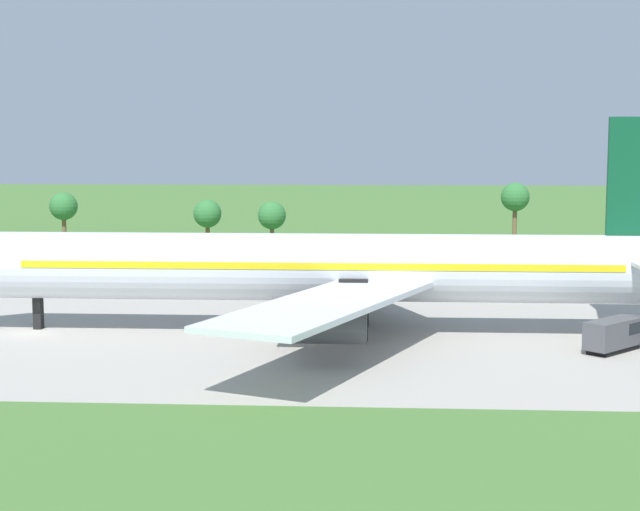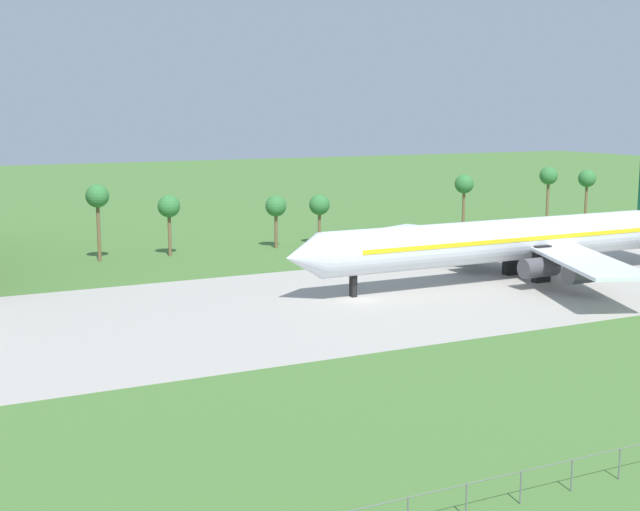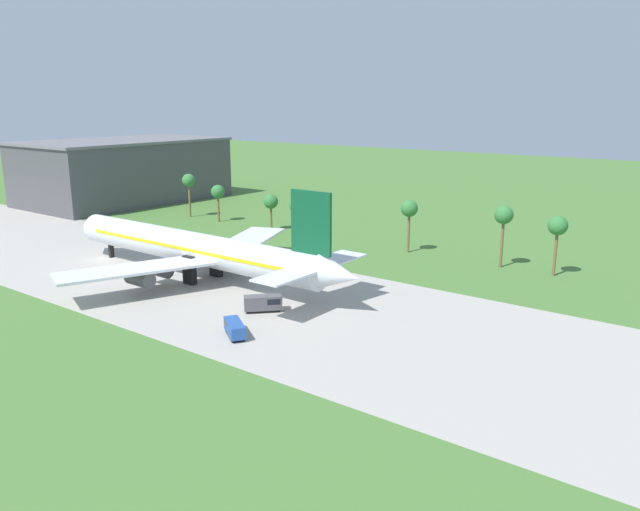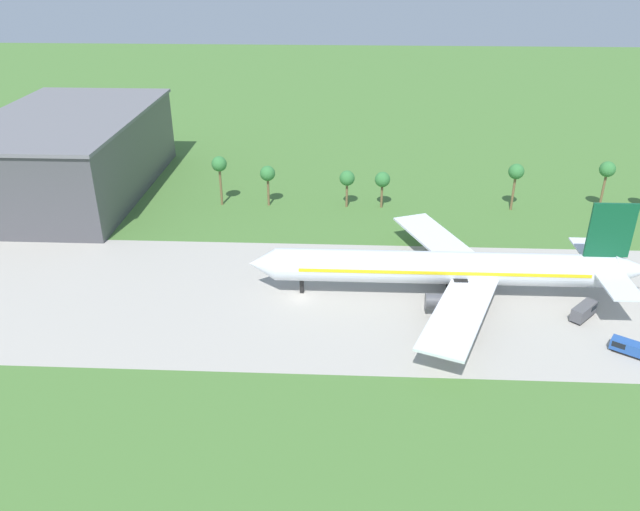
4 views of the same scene
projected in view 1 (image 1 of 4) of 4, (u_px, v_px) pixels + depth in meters
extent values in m
plane|color=#477233|center=(30.00, 333.00, 83.99)|extent=(600.00, 600.00, 0.00)
cube|color=#A8A399|center=(30.00, 333.00, 83.98)|extent=(320.00, 44.00, 0.02)
cylinder|color=silver|center=(320.00, 267.00, 83.73)|extent=(58.92, 5.78, 5.78)
cube|color=yellow|center=(320.00, 262.00, 83.68)|extent=(50.09, 5.90, 0.58)
cube|color=silver|center=(327.00, 304.00, 70.90)|extent=(16.69, 26.88, 0.44)
cube|color=silver|center=(341.00, 261.00, 96.63)|extent=(16.69, 26.88, 0.44)
cylinder|color=#4C4C51|center=(305.00, 312.00, 77.21)|extent=(5.20, 2.60, 2.60)
cylinder|color=#4C4C51|center=(331.00, 326.00, 71.33)|extent=(5.20, 2.60, 2.60)
cylinder|color=#4C4C51|center=(317.00, 287.00, 90.96)|extent=(5.20, 2.60, 2.60)
cylinder|color=#4C4C51|center=(344.00, 278.00, 96.55)|extent=(5.20, 2.60, 2.60)
cube|color=black|center=(38.00, 300.00, 85.60)|extent=(0.70, 0.90, 5.09)
cube|color=black|center=(353.00, 310.00, 80.75)|extent=(2.40, 1.20, 5.09)
cube|color=black|center=(355.00, 298.00, 87.06)|extent=(2.40, 1.20, 5.09)
cube|color=black|center=(613.00, 349.00, 76.50)|extent=(4.70, 4.79, 0.40)
cube|color=#4C4C51|center=(614.00, 333.00, 76.35)|extent=(5.44, 5.56, 2.16)
cube|color=black|center=(624.00, 326.00, 77.39)|extent=(2.87, 2.87, 0.90)
cylinder|color=brown|center=(208.00, 244.00, 125.83)|extent=(0.56, 0.56, 6.63)
sphere|color=#337538|center=(207.00, 214.00, 125.38)|extent=(3.60, 3.60, 3.60)
cylinder|color=brown|center=(65.00, 240.00, 126.93)|extent=(0.56, 0.56, 7.50)
sphere|color=#337538|center=(64.00, 206.00, 126.43)|extent=(3.60, 3.60, 3.60)
cylinder|color=brown|center=(272.00, 245.00, 125.34)|extent=(0.56, 0.56, 6.44)
sphere|color=#337538|center=(272.00, 215.00, 124.90)|extent=(3.60, 3.60, 3.60)
cylinder|color=brown|center=(514.00, 237.00, 123.32)|extent=(0.56, 0.56, 8.91)
sphere|color=#337538|center=(515.00, 197.00, 122.74)|extent=(3.60, 3.60, 3.60)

